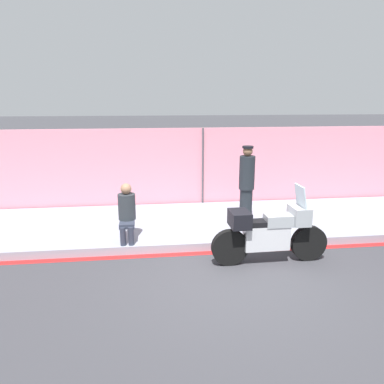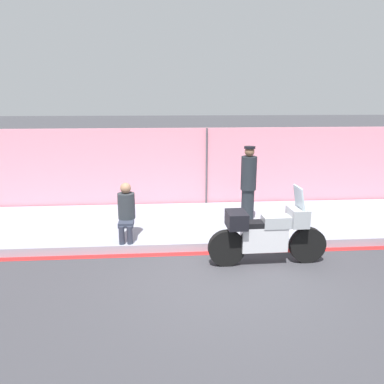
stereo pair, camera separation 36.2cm
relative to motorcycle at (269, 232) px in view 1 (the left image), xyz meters
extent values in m
plane|color=#38383D|center=(-0.73, -0.61, -0.62)|extent=(120.00, 120.00, 0.00)
cube|color=#8E93A3|center=(-0.73, 2.20, -0.53)|extent=(43.70, 3.07, 0.18)
cube|color=red|center=(-0.73, 0.57, -0.61)|extent=(43.70, 0.18, 0.01)
cube|color=pink|center=(-0.73, 3.82, 0.53)|extent=(41.52, 0.08, 2.30)
cylinder|color=#4C4C51|center=(-0.73, 3.72, 0.53)|extent=(0.05, 0.05, 2.30)
cylinder|color=black|center=(0.81, 0.02, -0.27)|extent=(0.71, 0.15, 0.70)
cylinder|color=black|center=(-0.77, -0.01, -0.27)|extent=(0.71, 0.15, 0.70)
cube|color=silver|center=(-0.06, 0.00, -0.09)|extent=(0.88, 0.30, 0.48)
cube|color=#999EA3|center=(0.16, 0.00, 0.24)|extent=(0.53, 0.32, 0.22)
cube|color=black|center=(-0.15, 0.00, 0.20)|extent=(0.61, 0.29, 0.10)
cube|color=#999EA3|center=(0.58, 0.01, 0.32)|extent=(0.33, 0.48, 0.34)
cube|color=silver|center=(0.58, 0.01, 0.70)|extent=(0.11, 0.42, 0.42)
cube|color=black|center=(-0.60, -0.01, 0.30)|extent=(0.37, 0.51, 0.30)
cylinder|color=#1E2328|center=(0.08, 2.02, -0.04)|extent=(0.30, 0.30, 0.80)
cylinder|color=#1E2328|center=(0.08, 2.02, 0.76)|extent=(0.37, 0.37, 0.80)
sphere|color=brown|center=(0.08, 2.02, 1.27)|extent=(0.23, 0.23, 0.23)
cylinder|color=black|center=(0.08, 2.02, 1.37)|extent=(0.26, 0.26, 0.05)
cylinder|color=#2D3342|center=(-2.81, 0.77, -0.25)|extent=(0.12, 0.12, 0.39)
cylinder|color=#2D3342|center=(-2.65, 0.77, -0.25)|extent=(0.12, 0.12, 0.39)
cube|color=#2D3342|center=(-2.73, 0.96, -0.05)|extent=(0.31, 0.39, 0.10)
cylinder|color=#2D3338|center=(-2.73, 1.15, 0.27)|extent=(0.36, 0.36, 0.55)
sphere|color=#A37556|center=(-2.73, 1.15, 0.66)|extent=(0.23, 0.23, 0.23)
camera|label=1|loc=(-2.28, -6.50, 2.51)|focal=35.00mm
camera|label=2|loc=(-1.92, -6.53, 2.51)|focal=35.00mm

